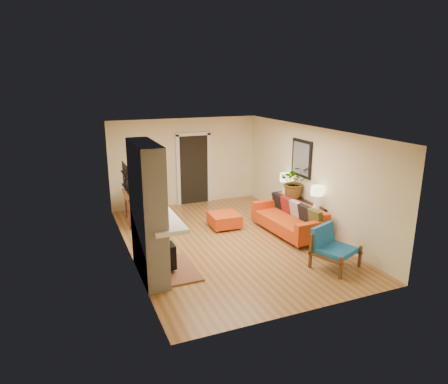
# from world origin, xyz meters

# --- Properties ---
(room_shell) EXTENTS (6.50, 6.50, 6.50)m
(room_shell) POSITION_xyz_m (0.60, 2.63, 1.24)
(room_shell) COLOR #B37345
(room_shell) RESTS_ON ground
(fireplace) EXTENTS (1.09, 1.68, 2.60)m
(fireplace) POSITION_xyz_m (-2.00, -1.00, 1.24)
(fireplace) COLOR white
(fireplace) RESTS_ON ground
(sofa) EXTENTS (1.02, 2.12, 0.82)m
(sofa) POSITION_xyz_m (1.66, -0.10, 0.36)
(sofa) COLOR silver
(sofa) RESTS_ON ground
(ottoman) EXTENTS (0.76, 0.76, 0.37)m
(ottoman) POSITION_xyz_m (0.28, 0.86, 0.21)
(ottoman) COLOR silver
(ottoman) RESTS_ON ground
(blue_chair) EXTENTS (1.03, 1.02, 0.83)m
(blue_chair) POSITION_xyz_m (1.44, -2.00, 0.45)
(blue_chair) COLOR brown
(blue_chair) RESTS_ON ground
(dining_table) EXTENTS (0.86, 1.89, 1.01)m
(dining_table) POSITION_xyz_m (-1.57, 2.08, 0.66)
(dining_table) COLOR brown
(dining_table) RESTS_ON ground
(console_table) EXTENTS (0.34, 1.85, 0.72)m
(console_table) POSITION_xyz_m (2.07, 0.17, 0.58)
(console_table) COLOR black
(console_table) RESTS_ON ground
(lamp_near) EXTENTS (0.30, 0.30, 0.54)m
(lamp_near) POSITION_xyz_m (2.07, -0.54, 1.06)
(lamp_near) COLOR white
(lamp_near) RESTS_ON console_table
(lamp_far) EXTENTS (0.30, 0.30, 0.54)m
(lamp_far) POSITION_xyz_m (2.07, 0.89, 1.06)
(lamp_far) COLOR white
(lamp_far) RESTS_ON console_table
(houseplant) EXTENTS (0.96, 0.90, 0.86)m
(houseplant) POSITION_xyz_m (2.06, 0.42, 1.15)
(houseplant) COLOR #1E5919
(houseplant) RESTS_ON console_table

